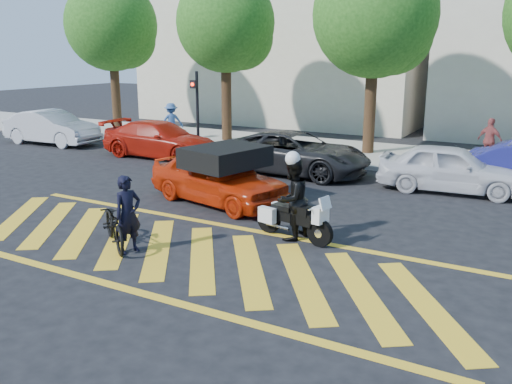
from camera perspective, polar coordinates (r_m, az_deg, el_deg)
The scene contains 19 objects.
ground at distance 11.22m, azimuth -7.81°, elevation -6.29°, with size 90.00×90.00×0.00m, color black.
sidewalk at distance 21.65m, azimuth 11.66°, elevation 3.92°, with size 60.00×5.00×0.15m, color #9E998E.
crosswalk at distance 11.24m, azimuth -7.97°, elevation -6.23°, with size 12.33×4.00×0.01m.
building_left at distance 32.67m, azimuth 3.30°, elevation 16.38°, with size 16.00×8.00×10.00m, color beige.
tree_far_left at distance 28.07m, azimuth -14.67°, elevation 16.34°, with size 4.40×4.40×7.41m.
tree_left at distance 24.07m, azimuth -2.88°, elevation 17.02°, with size 4.20×4.20×7.26m.
tree_center at distance 21.35m, azimuth 12.78°, elevation 17.28°, with size 4.60×4.60×7.56m.
signal_pole at distance 22.28m, azimuth -6.29°, elevation 9.23°, with size 0.28×0.43×3.20m.
officer_bike at distance 11.19m, azimuth -13.32°, elevation -2.31°, with size 0.58×0.38×1.60m, color black.
bicycle at distance 11.68m, azimuth -14.67°, elevation -3.24°, with size 0.65×1.87×0.98m, color black.
police_motorcycle at distance 11.77m, azimuth 3.85°, elevation -2.74°, with size 1.96×0.80×0.87m.
officer_moto at distance 11.65m, azimuth 3.81°, elevation -0.76°, with size 0.87×0.68×1.79m, color black.
red_convertible at distance 14.53m, azimuth -4.01°, elevation 1.58°, with size 1.68×4.17×1.42m, color #BC2608.
parked_far_left at distance 25.51m, azimuth -20.71°, elevation 6.37°, with size 1.55×4.46×1.47m, color #A7A9AF.
parked_left at distance 21.25m, azimuth -10.04°, elevation 5.47°, with size 1.92×4.72×1.37m, color #AB160A.
parked_mid_left at distance 18.10m, azimuth 4.11°, elevation 4.14°, with size 2.32×5.04×1.40m, color black.
parked_mid_right at distance 16.64m, azimuth 19.81°, elevation 2.37°, with size 1.64×4.09×1.39m, color silver.
pedestrian_left at distance 24.56m, azimuth -8.90°, elevation 7.37°, with size 1.04×0.60×1.61m, color #365995.
pedestrian_right at distance 20.89m, azimuth 23.39°, elevation 5.03°, with size 0.92×0.38×1.56m, color #9B4746.
Camera 1 is at (6.41, -8.31, 3.98)m, focal length 38.00 mm.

